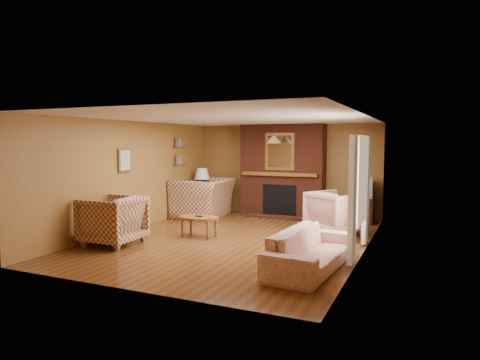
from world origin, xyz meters
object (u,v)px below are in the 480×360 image
at_px(coffee_table, 199,219).
at_px(tv_stand, 361,210).
at_px(fireplace, 282,171).
at_px(plaid_loveseat, 204,198).
at_px(side_table, 202,203).
at_px(crt_tv, 362,187).
at_px(floral_sofa, 311,250).
at_px(floral_armchair, 336,213).
at_px(table_lamp, 202,179).
at_px(plaid_armchair, 113,220).

xyz_separation_m(coffee_table, tv_stand, (2.80, 2.92, -0.06)).
height_order(fireplace, tv_stand, fireplace).
relative_size(fireplace, tv_stand, 3.83).
bearing_deg(plaid_loveseat, side_table, -148.97).
xyz_separation_m(coffee_table, crt_tv, (2.80, 2.91, 0.49)).
relative_size(floral_sofa, side_table, 3.74).
xyz_separation_m(plaid_loveseat, floral_sofa, (3.75, -3.45, -0.19)).
xyz_separation_m(floral_armchair, crt_tv, (0.30, 1.48, 0.40)).
distance_m(side_table, table_lamp, 0.65).
height_order(plaid_armchair, table_lamp, table_lamp).
height_order(floral_sofa, coffee_table, floral_sofa).
bearing_deg(floral_sofa, plaid_loveseat, 52.27).
bearing_deg(floral_sofa, side_table, 51.21).
xyz_separation_m(plaid_armchair, side_table, (-0.15, 3.78, -0.19)).
bearing_deg(floral_armchair, tv_stand, -69.45).
bearing_deg(floral_armchair, plaid_armchair, 67.65).
distance_m(floral_sofa, crt_tv, 4.20).
height_order(floral_sofa, crt_tv, crt_tv).
bearing_deg(plaid_loveseat, fireplace, 112.95).
height_order(plaid_armchair, crt_tv, crt_tv).
xyz_separation_m(floral_sofa, floral_armchair, (-0.15, 2.68, 0.15)).
height_order(fireplace, side_table, fireplace).
xyz_separation_m(fireplace, floral_armchair, (1.75, -1.67, -0.73)).
bearing_deg(coffee_table, plaid_armchair, -134.75).
distance_m(plaid_armchair, crt_tv, 5.76).
bearing_deg(side_table, plaid_armchair, -87.72).
distance_m(floral_armchair, side_table, 4.01).
relative_size(fireplace, crt_tv, 4.38).
relative_size(coffee_table, tv_stand, 1.40).
height_order(fireplace, plaid_loveseat, fireplace).
height_order(side_table, tv_stand, tv_stand).
height_order(plaid_armchair, side_table, plaid_armchair).
bearing_deg(floral_armchair, floral_sofa, 125.42).
relative_size(side_table, table_lamp, 0.82).
bearing_deg(floral_sofa, plaid_armchair, 94.24).
bearing_deg(table_lamp, floral_sofa, -43.68).
xyz_separation_m(fireplace, table_lamp, (-2.10, -0.53, -0.25)).
relative_size(floral_sofa, tv_stand, 3.31).
bearing_deg(coffee_table, tv_stand, 46.15).
bearing_deg(coffee_table, table_lamp, 117.63).
bearing_deg(fireplace, tv_stand, -5.15).
bearing_deg(tv_stand, plaid_loveseat, -171.31).
bearing_deg(tv_stand, fireplace, 173.10).
bearing_deg(fireplace, floral_sofa, -66.42).
relative_size(plaid_armchair, table_lamp, 1.50).
xyz_separation_m(coffee_table, side_table, (-1.35, 2.57, -0.09)).
distance_m(fireplace, table_lamp, 2.18).
distance_m(floral_armchair, coffee_table, 2.88).
xyz_separation_m(plaid_loveseat, crt_tv, (3.90, 0.71, 0.37)).
relative_size(coffee_table, crt_tv, 1.60).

